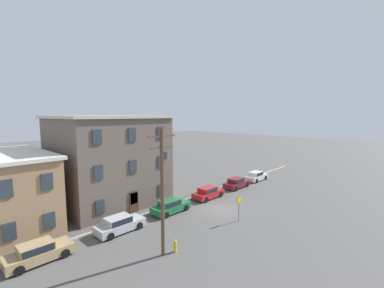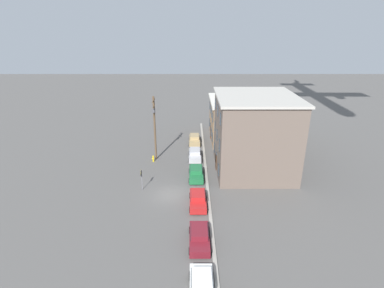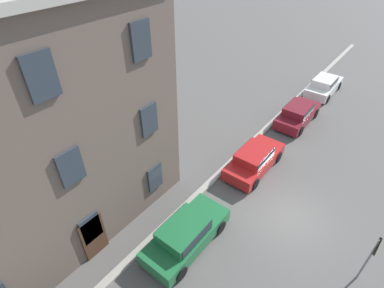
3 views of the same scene
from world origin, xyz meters
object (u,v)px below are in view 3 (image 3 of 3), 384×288
caution_sign (373,252)px  car_red (254,159)px  car_white (324,85)px  car_green (186,234)px  car_maroon (298,113)px

caution_sign → car_red: bearing=63.8°
car_red → car_white: size_ratio=1.00×
car_white → caution_sign: (-15.41, -6.79, 1.08)m
car_green → car_white: bearing=0.5°
car_white → car_green: bearing=-179.5°
car_green → car_maroon: same height
car_red → car_white: same height
car_green → car_maroon: (12.87, 0.12, 0.00)m
car_green → car_white: (18.56, 0.17, 0.00)m
car_green → car_maroon: bearing=0.5°
car_green → car_white: size_ratio=1.00×
car_red → car_maroon: 6.41m
car_red → caution_sign: caution_sign is taller
car_white → caution_sign: size_ratio=1.62×
car_green → car_maroon: 12.87m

